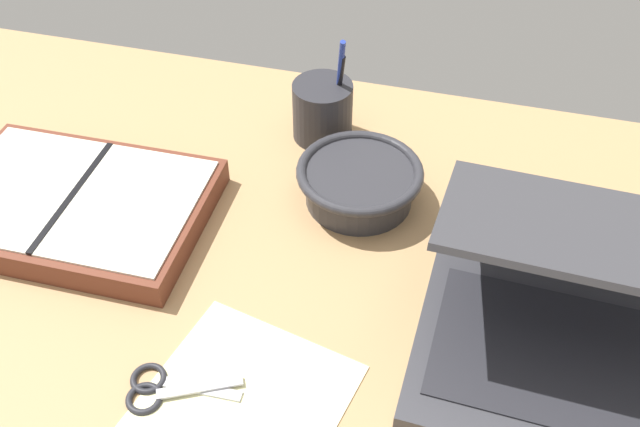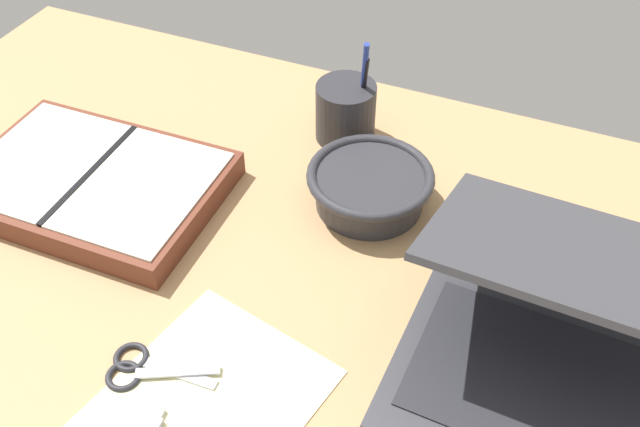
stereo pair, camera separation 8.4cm
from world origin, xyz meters
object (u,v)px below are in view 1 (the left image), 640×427
object	(u,v)px
pen_cup	(323,110)
planner	(76,205)
scissors	(159,388)
bowl	(359,182)
laptop	(579,318)

from	to	relation	value
pen_cup	planner	distance (cm)	36.62
planner	scissors	xyz separation A→B (cm)	(21.07, -21.60, -1.58)
pen_cup	bowl	bearing A→B (deg)	-56.41
laptop	bowl	distance (cm)	32.86
bowl	planner	size ratio (longest dim) A/B	0.49
planner	scissors	bearing A→B (deg)	-46.57
laptop	pen_cup	distance (cm)	46.86
laptop	bowl	bearing A→B (deg)	149.48
planner	scissors	size ratio (longest dim) A/B	2.77
scissors	planner	bearing A→B (deg)	119.72
pen_cup	planner	world-z (taller)	pen_cup
planner	scissors	distance (cm)	30.21
pen_cup	scissors	xyz separation A→B (cm)	(-5.44, -46.73, -4.13)
bowl	scissors	size ratio (longest dim) A/B	1.37
bowl	pen_cup	world-z (taller)	pen_cup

